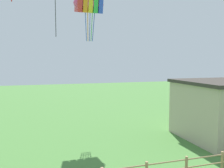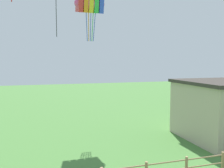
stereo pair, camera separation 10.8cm
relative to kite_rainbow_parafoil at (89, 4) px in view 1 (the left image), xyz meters
The scene contains 1 object.
kite_rainbow_parafoil is the anchor object (origin of this frame).
Camera 1 is at (-3.90, -3.24, 5.85)m, focal length 40.00 mm.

